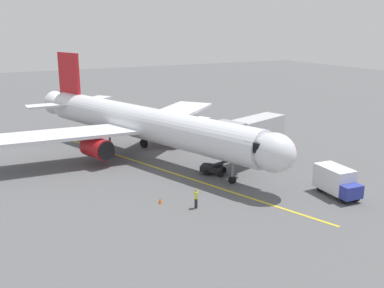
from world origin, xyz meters
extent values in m
plane|color=#565659|center=(0.00, 0.00, 0.00)|extent=(220.00, 220.00, 0.00)
cube|color=yellow|center=(1.38, 6.55, 0.01)|extent=(12.84, 38.04, 0.01)
cylinder|color=silver|center=(1.38, 0.55, 4.10)|extent=(14.33, 33.46, 3.80)
ellipsoid|color=silver|center=(-4.36, 17.82, 4.10)|extent=(4.69, 4.93, 3.61)
cone|color=silver|center=(7.21, -17.01, 4.10)|extent=(4.19, 3.93, 3.42)
cube|color=black|center=(-3.92, 16.49, 4.65)|extent=(3.57, 2.54, 0.90)
cube|color=silver|center=(-5.54, -5.67, 3.50)|extent=(16.36, 15.01, 0.36)
cylinder|color=red|center=(-3.81, -2.23, 2.00)|extent=(3.25, 3.95, 2.30)
cylinder|color=black|center=(-4.36, -0.57, 2.00)|extent=(2.06, 0.85, 2.10)
cube|color=silver|center=(10.64, -0.30, 3.50)|extent=(17.34, 6.27, 0.36)
cylinder|color=red|center=(7.20, 1.43, 2.00)|extent=(3.25, 3.95, 2.30)
cylinder|color=black|center=(6.65, 3.09, 2.00)|extent=(2.06, 0.85, 2.10)
cube|color=red|center=(6.26, -14.16, 7.90)|extent=(1.86, 4.67, 7.20)
cube|color=silver|center=(3.13, -14.89, 4.70)|extent=(6.58, 5.73, 0.24)
cube|color=silver|center=(9.21, -12.87, 4.70)|extent=(6.42, 2.44, 0.24)
cylinder|color=slate|center=(-2.88, 13.36, 1.73)|extent=(0.24, 0.24, 2.77)
cylinder|color=black|center=(-2.88, 13.36, 0.35)|extent=(0.65, 0.81, 0.70)
cylinder|color=slate|center=(-0.14, -3.12, 1.94)|extent=(0.24, 0.24, 2.77)
cylinder|color=black|center=(-0.14, -3.12, 0.55)|extent=(0.77, 1.19, 1.10)
cylinder|color=slate|center=(4.79, -1.48, 1.94)|extent=(0.24, 0.24, 2.77)
cylinder|color=black|center=(4.79, -1.48, 0.55)|extent=(0.77, 1.19, 1.10)
cube|color=#B7B7BC|center=(-8.26, 8.94, 3.90)|extent=(9.36, 5.31, 2.50)
cube|color=gray|center=(-3.99, 10.36, 3.90)|extent=(3.67, 3.92, 3.00)
cylinder|color=slate|center=(-12.53, 7.52, 1.95)|extent=(0.70, 0.70, 3.90)
cube|color=#333338|center=(-12.53, 7.52, 0.30)|extent=(2.00, 2.00, 0.60)
cylinder|color=#23232D|center=(3.19, 17.10, 0.44)|extent=(0.26, 0.26, 0.88)
cube|color=#D8EA19|center=(3.19, 17.10, 1.18)|extent=(0.37, 0.44, 0.60)
cube|color=silver|center=(3.19, 17.10, 1.18)|extent=(0.39, 0.47, 0.10)
sphere|color=#9E7051|center=(3.19, 17.10, 1.60)|extent=(0.22, 0.22, 0.22)
cylinder|color=#23232D|center=(-8.74, 1.45, 0.44)|extent=(0.26, 0.26, 0.88)
cube|color=#D8EA19|center=(-8.74, 1.45, 1.18)|extent=(0.44, 0.44, 0.60)
cube|color=silver|center=(-8.74, 1.45, 1.18)|extent=(0.46, 0.46, 0.10)
sphere|color=#9E7051|center=(-8.74, 1.45, 1.60)|extent=(0.22, 0.22, 0.22)
cube|color=#2D3899|center=(-9.87, -3.87, 1.02)|extent=(2.43, 2.34, 1.20)
cube|color=black|center=(-10.16, -3.23, 1.22)|extent=(1.61, 0.85, 0.70)
cube|color=silver|center=(-9.06, -5.64, 1.52)|extent=(3.32, 4.11, 2.20)
cylinder|color=black|center=(-10.57, -3.91, 0.42)|extent=(0.58, 0.87, 0.84)
cylinder|color=black|center=(-9.38, -3.37, 0.42)|extent=(0.58, 0.87, 0.84)
cylinder|color=black|center=(-9.24, -6.82, 0.42)|extent=(0.58, 0.87, 0.84)
cylinder|color=black|center=(-8.05, -6.28, 0.42)|extent=(0.58, 0.87, 0.84)
cube|color=black|center=(-2.54, 9.90, 0.62)|extent=(2.62, 2.61, 0.60)
cube|color=black|center=(-3.69, 11.01, 1.52)|extent=(3.31, 3.27, 1.61)
cylinder|color=black|center=(-3.82, 10.23, 0.32)|extent=(0.63, 0.63, 0.64)
cylinder|color=black|center=(-2.91, 11.16, 0.32)|extent=(0.63, 0.63, 0.64)
cylinder|color=black|center=(-2.75, 9.19, 0.32)|extent=(0.63, 0.63, 0.64)
cylinder|color=black|center=(-1.84, 10.12, 0.32)|extent=(0.63, 0.63, 0.64)
cube|color=#2D3899|center=(-9.41, 22.07, 1.02)|extent=(2.02, 1.84, 1.20)
cube|color=black|center=(-9.36, 22.77, 1.22)|extent=(1.71, 0.28, 0.70)
cube|color=silver|center=(-9.56, 20.13, 1.52)|extent=(2.26, 3.74, 2.20)
cylinder|color=black|center=(-10.04, 22.37, 0.42)|extent=(0.31, 0.86, 0.84)
cylinder|color=black|center=(-8.75, 22.27, 0.42)|extent=(0.31, 0.86, 0.84)
cylinder|color=black|center=(-10.28, 19.18, 0.42)|extent=(0.31, 0.86, 0.84)
cylinder|color=black|center=(-8.98, 19.08, 0.42)|extent=(0.31, 0.86, 0.84)
cone|color=#F2590F|center=(5.48, 14.74, 0.28)|extent=(0.32, 0.32, 0.55)
cone|color=#F2590F|center=(-16.12, 7.29, 0.28)|extent=(0.32, 0.32, 0.55)
camera|label=1|loc=(19.90, 48.10, 15.13)|focal=41.58mm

